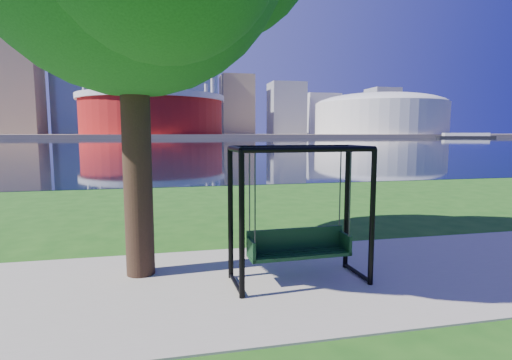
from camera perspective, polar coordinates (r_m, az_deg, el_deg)
name	(u,v)px	position (r m, az deg, el deg)	size (l,w,h in m)	color
ground	(266,272)	(7.40, 1.47, -13.04)	(900.00, 900.00, 0.00)	#1E5114
path	(273,281)	(6.94, 2.49, -14.28)	(120.00, 4.00, 0.03)	#9E937F
river	(174,143)	(108.80, -11.58, 5.23)	(900.00, 180.00, 0.02)	black
far_bank	(170,135)	(312.77, -12.18, 6.25)	(900.00, 228.00, 2.00)	#937F60
stadium	(153,113)	(242.19, -14.56, 9.24)	(83.00, 83.00, 32.00)	maroon
arena	(380,113)	(278.04, 17.27, 9.13)	(84.00, 84.00, 26.56)	beige
skyline	(163,91)	(327.87, -13.11, 12.35)	(392.00, 66.00, 96.50)	gray
swing	(299,217)	(6.68, 6.18, -5.33)	(2.28, 1.05, 2.30)	black
barge	(465,136)	(242.78, 27.74, 5.62)	(28.69, 17.41, 2.79)	black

